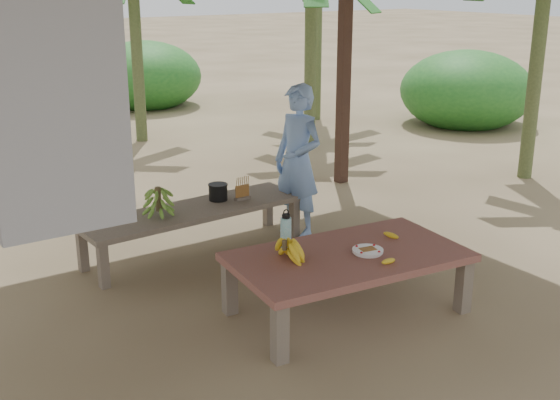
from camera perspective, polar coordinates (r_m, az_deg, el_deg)
ground at (r=5.87m, az=-2.40°, el=-7.99°), size 80.00×80.00×0.00m
work_table at (r=5.48m, az=5.53°, el=-4.98°), size 1.90×1.18×0.50m
bench at (r=6.70m, az=-6.99°, el=-1.12°), size 2.23×0.71×0.45m
ripe_banana_bunch at (r=5.26m, az=0.37°, el=-4.08°), size 0.33×0.29×0.18m
plate at (r=5.48m, az=7.14°, el=-4.13°), size 0.24×0.24×0.04m
loose_banana_front at (r=5.30m, az=8.81°, el=-4.94°), size 0.16×0.06×0.04m
loose_banana_side at (r=5.82m, az=9.01°, el=-2.85°), size 0.09×0.14×0.04m
water_flask at (r=5.51m, az=0.48°, el=-2.57°), size 0.09×0.09×0.32m
green_banana_stalk at (r=6.48m, az=-9.85°, el=-0.07°), size 0.27×0.27×0.29m
cooking_pot at (r=6.89m, az=-5.05°, el=0.62°), size 0.18×0.18×0.16m
skewer_rack at (r=6.87m, az=-3.09°, el=0.99°), size 0.18×0.09×0.24m
woman at (r=7.03m, az=1.47°, el=3.15°), size 0.48×0.63×1.55m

